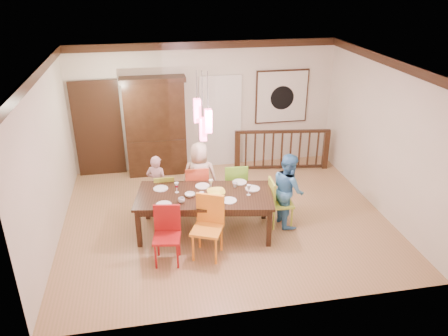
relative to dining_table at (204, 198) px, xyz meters
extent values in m
plane|color=#A68250|center=(0.44, 0.39, -0.68)|extent=(6.00, 6.00, 0.00)
plane|color=white|center=(0.44, 0.39, 2.22)|extent=(6.00, 6.00, 0.00)
plane|color=beige|center=(0.44, 2.89, 0.77)|extent=(6.00, 0.00, 6.00)
plane|color=beige|center=(-2.56, 0.39, 0.77)|extent=(0.00, 5.00, 5.00)
plane|color=beige|center=(3.44, 0.39, 0.77)|extent=(0.00, 5.00, 5.00)
cube|color=black|center=(-1.96, 2.84, 0.37)|extent=(1.04, 0.07, 2.24)
cube|color=silver|center=(0.79, 2.86, 0.37)|extent=(0.97, 0.05, 2.22)
cube|color=black|center=(2.24, 2.86, 0.92)|extent=(1.25, 0.04, 1.25)
cube|color=silver|center=(2.24, 2.84, 0.92)|extent=(1.18, 0.02, 1.18)
cylinder|color=black|center=(2.24, 2.82, 0.90)|extent=(0.56, 0.01, 0.56)
cube|color=#FF4C81|center=(-0.08, 0.05, 1.57)|extent=(0.11, 0.11, 0.38)
cylinder|color=black|center=(-0.08, 0.05, 1.99)|extent=(0.01, 0.01, 0.46)
cube|color=#FF4C81|center=(0.08, -0.05, 1.42)|extent=(0.11, 0.11, 0.38)
cylinder|color=black|center=(0.08, -0.05, 1.92)|extent=(0.01, 0.01, 0.61)
cube|color=#FF4C81|center=(0.00, 0.00, 1.27)|extent=(0.11, 0.11, 0.38)
cylinder|color=black|center=(0.00, 0.00, 1.84)|extent=(0.01, 0.01, 0.76)
cube|color=black|center=(0.00, 0.00, 0.05)|extent=(2.50, 1.46, 0.05)
cube|color=black|center=(-1.10, 0.45, -0.33)|extent=(0.09, 0.09, 0.70)
cube|color=black|center=(1.10, 0.45, -0.33)|extent=(0.09, 0.09, 0.70)
cube|color=black|center=(-1.10, -0.45, -0.33)|extent=(0.09, 0.09, 0.70)
cube|color=black|center=(1.10, -0.45, -0.33)|extent=(0.09, 0.09, 0.70)
cube|color=black|center=(0.00, 0.47, -0.03)|extent=(2.13, 0.41, 0.10)
cube|color=black|center=(0.00, -0.47, -0.03)|extent=(2.13, 0.41, 0.10)
cube|color=#9FAB30|center=(-0.66, 0.79, -0.27)|extent=(0.38, 0.38, 0.04)
cube|color=#9FAB30|center=(-0.66, 0.79, -0.05)|extent=(0.38, 0.04, 0.41)
cylinder|color=#9FAB30|center=(-0.81, 0.63, -0.48)|extent=(0.03, 0.03, 0.39)
cylinder|color=#9FAB30|center=(-0.50, 0.63, -0.48)|extent=(0.03, 0.03, 0.39)
cylinder|color=#9FAB30|center=(-0.81, 0.94, -0.48)|extent=(0.03, 0.03, 0.39)
cylinder|color=#9FAB30|center=(-0.50, 0.94, -0.48)|extent=(0.03, 0.03, 0.39)
cube|color=#CF4726|center=(-0.04, 0.79, -0.21)|extent=(0.45, 0.45, 0.04)
cube|color=#CF4726|center=(-0.04, 0.79, 0.05)|extent=(0.44, 0.06, 0.48)
cylinder|color=#CF4726|center=(-0.22, 0.61, -0.45)|extent=(0.04, 0.04, 0.46)
cylinder|color=#CF4726|center=(0.14, 0.61, -0.45)|extent=(0.04, 0.04, 0.46)
cylinder|color=#CF4726|center=(-0.22, 0.97, -0.45)|extent=(0.04, 0.04, 0.46)
cylinder|color=#CF4726|center=(0.14, 0.97, -0.45)|extent=(0.04, 0.04, 0.46)
cube|color=#69AC28|center=(0.70, 0.76, -0.21)|extent=(0.46, 0.46, 0.04)
cube|color=#69AC28|center=(0.70, 0.76, 0.05)|extent=(0.44, 0.07, 0.48)
cylinder|color=#69AC28|center=(0.53, 0.58, -0.45)|extent=(0.04, 0.04, 0.46)
cylinder|color=#69AC28|center=(0.88, 0.58, -0.45)|extent=(0.04, 0.04, 0.46)
cylinder|color=#69AC28|center=(0.53, 0.93, -0.45)|extent=(0.04, 0.04, 0.46)
cylinder|color=#69AC28|center=(0.88, 0.93, -0.45)|extent=(0.04, 0.04, 0.46)
cube|color=#A21415|center=(-0.71, -0.78, -0.22)|extent=(0.49, 0.49, 0.04)
cube|color=#A21415|center=(-0.71, -0.78, 0.03)|extent=(0.42, 0.11, 0.46)
cylinder|color=#A21415|center=(-0.89, -0.95, -0.45)|extent=(0.04, 0.04, 0.44)
cylinder|color=#A21415|center=(-0.54, -0.95, -0.45)|extent=(0.04, 0.04, 0.44)
cylinder|color=#A21415|center=(-0.89, -0.60, -0.45)|extent=(0.04, 0.04, 0.44)
cylinder|color=#A21415|center=(-0.54, -0.60, -0.45)|extent=(0.04, 0.04, 0.44)
cube|color=orange|center=(-0.06, -0.73, -0.18)|extent=(0.61, 0.61, 0.04)
cube|color=orange|center=(-0.06, -0.73, 0.10)|extent=(0.44, 0.23, 0.51)
cylinder|color=orange|center=(-0.25, -0.92, -0.43)|extent=(0.04, 0.04, 0.49)
cylinder|color=orange|center=(0.13, -0.92, -0.43)|extent=(0.04, 0.04, 0.49)
cylinder|color=orange|center=(-0.25, -0.54, -0.43)|extent=(0.04, 0.04, 0.49)
cylinder|color=orange|center=(0.13, -0.54, -0.43)|extent=(0.04, 0.04, 0.49)
cube|color=#B5C93A|center=(1.40, -0.02, -0.24)|extent=(0.42, 0.42, 0.04)
cube|color=#B5C93A|center=(1.40, -0.02, 0.01)|extent=(0.05, 0.41, 0.45)
cylinder|color=#B5C93A|center=(1.23, -0.18, -0.46)|extent=(0.04, 0.04, 0.43)
cylinder|color=#B5C93A|center=(1.56, -0.18, -0.46)|extent=(0.04, 0.04, 0.43)
cylinder|color=#B5C93A|center=(1.23, 0.15, -0.46)|extent=(0.04, 0.04, 0.43)
cylinder|color=#B5C93A|center=(1.56, 0.15, -0.46)|extent=(0.04, 0.04, 0.43)
cube|color=black|center=(-0.71, 2.67, -0.25)|extent=(1.31, 0.44, 0.84)
cube|color=black|center=(-0.71, 2.69, 0.82)|extent=(1.31, 0.40, 1.31)
cube|color=black|center=(-0.71, 2.88, 0.82)|extent=(1.12, 0.02, 1.12)
cube|color=black|center=(-0.71, 2.69, 1.50)|extent=(1.40, 0.44, 0.10)
cube|color=black|center=(1.11, 2.34, -0.22)|extent=(0.14, 0.14, 0.92)
cube|color=black|center=(3.18, 2.34, -0.22)|extent=(0.14, 0.14, 0.92)
cube|color=black|center=(2.15, 2.34, 0.25)|extent=(2.18, 0.38, 0.06)
cube|color=black|center=(2.15, 2.34, -0.63)|extent=(2.06, 0.34, 0.05)
imported|color=#DBA6B1|center=(-0.78, 0.90, -0.10)|extent=(0.50, 0.43, 1.16)
imported|color=beige|center=(0.03, 0.84, 0.01)|extent=(0.75, 0.57, 1.38)
imported|color=#4486C0|center=(1.53, 0.03, 0.01)|extent=(0.57, 0.71, 1.37)
imported|color=yellow|center=(0.20, -0.05, 0.11)|extent=(0.32, 0.32, 0.08)
imported|color=white|center=(-0.25, -0.02, 0.10)|extent=(0.21, 0.21, 0.06)
imported|color=silver|center=(-0.42, -0.22, 0.12)|extent=(0.14, 0.14, 0.09)
imported|color=silver|center=(0.58, 0.18, 0.12)|extent=(0.10, 0.10, 0.09)
cylinder|color=white|center=(-0.74, 0.35, 0.08)|extent=(0.26, 0.26, 0.01)
cylinder|color=white|center=(0.01, 0.31, 0.08)|extent=(0.26, 0.26, 0.01)
cylinder|color=white|center=(0.70, 0.34, 0.08)|extent=(0.26, 0.26, 0.01)
cylinder|color=white|center=(-0.72, -0.24, 0.08)|extent=(0.26, 0.26, 0.01)
cylinder|color=white|center=(0.38, -0.30, 0.08)|extent=(0.26, 0.26, 0.01)
cylinder|color=white|center=(0.87, 0.05, 0.08)|extent=(0.26, 0.26, 0.01)
cube|color=#D83359|center=(-0.09, -0.33, 0.08)|extent=(0.18, 0.14, 0.01)
camera|label=1|loc=(-0.88, -6.63, 3.66)|focal=35.00mm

